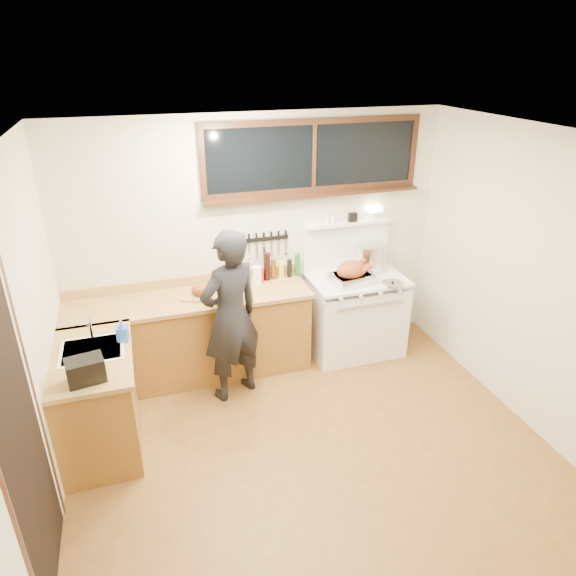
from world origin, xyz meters
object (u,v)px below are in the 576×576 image
object	(u,v)px
cutting_board	(202,292)
roast_turkey	(352,274)
man	(231,317)
vintage_stove	(354,312)

from	to	relation	value
cutting_board	roast_turkey	xyz separation A→B (m)	(1.55, -0.14, 0.05)
man	vintage_stove	bearing A→B (deg)	15.73
vintage_stove	man	bearing A→B (deg)	-164.27
man	roast_turkey	xyz separation A→B (m)	(1.35, 0.29, 0.14)
roast_turkey	cutting_board	bearing A→B (deg)	174.97
vintage_stove	cutting_board	bearing A→B (deg)	179.47
cutting_board	vintage_stove	bearing A→B (deg)	-0.53
roast_turkey	man	bearing A→B (deg)	-167.80
man	cutting_board	world-z (taller)	man
vintage_stove	man	size ratio (longest dim) A/B	0.92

